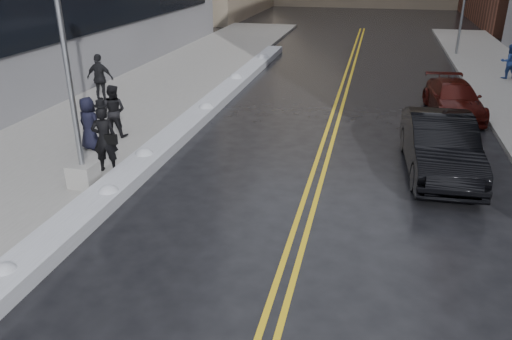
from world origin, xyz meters
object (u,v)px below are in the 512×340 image
Objects in this scene: lamppost at (72,96)px; pedestrian_c at (89,123)px; pedestrian_d at (100,78)px; pedestrian_east at (509,61)px; pedestrian_b at (113,111)px; car_black at (440,145)px; car_maroon at (454,99)px; pedestrian_fedora at (105,139)px.

lamppost reaches higher than pedestrian_c.
pedestrian_d reaches higher than pedestrian_east.
pedestrian_b is 1.06× the size of pedestrian_east.
pedestrian_b is 4.47m from pedestrian_d.
lamppost is at bearing -162.87° from car_black.
pedestrian_d is 13.88m from car_maroon.
lamppost is 4.68× the size of pedestrian_east.
pedestrian_east is 0.33× the size of car_black.
pedestrian_c is at bearing 116.20° from lamppost.
lamppost reaches higher than pedestrian_b.
car_maroon is at bearing 76.27° from car_black.
car_black is (10.11, -0.31, -0.20)m from pedestrian_b.
pedestrian_d is 1.19× the size of pedestrian_east.
car_black is at bearing -157.59° from pedestrian_c.
pedestrian_fedora is 1.13× the size of pedestrian_c.
pedestrian_east is (13.31, 15.70, -1.57)m from lamppost.
lamppost is at bearing 67.98° from pedestrian_fedora.
pedestrian_c is (-1.21, 2.45, -1.56)m from lamppost.
car_black reaches higher than car_maroon.
pedestrian_c is 10.30m from car_black.
pedestrian_fedora is 7.33m from pedestrian_d.
car_maroon is at bearing -156.98° from pedestrian_fedora.
lamppost is at bearing 133.34° from pedestrian_c.
lamppost is 13.93m from car_maroon.
pedestrian_b is 0.40× the size of car_maroon.
car_black is (12.65, -3.99, -0.31)m from pedestrian_d.
lamppost is 3.15m from pedestrian_c.
lamppost reaches higher than car_maroon.
pedestrian_b is 12.55m from car_maroon.
pedestrian_d is at bearing -76.33° from pedestrian_fedora.
lamppost is 4.13× the size of pedestrian_fedora.
pedestrian_d reaches higher than pedestrian_b.
lamppost is 20.64m from pedestrian_east.
pedestrian_b is at bearing 105.99° from lamppost.
pedestrian_c is (-0.14, -1.26, -0.04)m from pedestrian_b.
pedestrian_fedora is at bearing 30.42° from pedestrian_east.
pedestrian_c is 0.38× the size of car_maroon.
car_maroon is (11.20, 5.65, -0.39)m from pedestrian_b.
car_maroon is at bearing -155.77° from pedestrian_b.
pedestrian_d is 18.84m from pedestrian_east.
pedestrian_fedora is 19.73m from pedestrian_east.
pedestrian_b is 10.12m from car_black.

